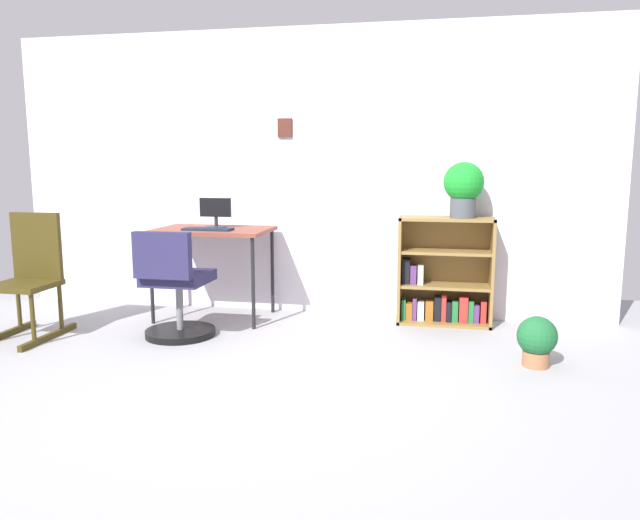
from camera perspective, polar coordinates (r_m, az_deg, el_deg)
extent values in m
plane|color=#999A9D|center=(3.41, -9.97, -13.15)|extent=(6.24, 6.24, 0.00)
cube|color=silver|center=(5.21, -1.67, 8.23)|extent=(5.20, 0.10, 2.40)
cube|color=#4D241B|center=(5.19, -3.35, 12.42)|extent=(0.12, 0.02, 0.16)
cube|color=brown|center=(5.04, -10.14, 2.79)|extent=(0.93, 0.63, 0.03)
cylinder|color=black|center=(5.02, -15.71, -1.79)|extent=(0.03, 0.03, 0.73)
cylinder|color=black|center=(4.70, -6.37, -2.24)|extent=(0.03, 0.03, 0.73)
cylinder|color=black|center=(5.50, -13.13, -0.75)|extent=(0.03, 0.03, 0.73)
cylinder|color=black|center=(5.21, -4.54, -1.08)|extent=(0.03, 0.03, 0.73)
cylinder|color=#262628|center=(5.11, -9.81, 3.13)|extent=(0.17, 0.17, 0.01)
cylinder|color=#262628|center=(5.11, -9.82, 3.64)|extent=(0.03, 0.03, 0.08)
cube|color=black|center=(5.09, -9.90, 4.94)|extent=(0.27, 0.02, 0.16)
cube|color=#1A2332|center=(4.91, -10.60, 2.90)|extent=(0.40, 0.15, 0.02)
cylinder|color=black|center=(4.68, -13.10, -6.71)|extent=(0.52, 0.52, 0.05)
cylinder|color=slate|center=(4.63, -13.19, -4.30)|extent=(0.05, 0.05, 0.36)
cube|color=#272449|center=(4.59, -13.29, -1.65)|extent=(0.44, 0.44, 0.08)
cube|color=#272449|center=(4.33, -14.76, 0.42)|extent=(0.42, 0.07, 0.33)
cube|color=#3F3411|center=(5.11, -27.64, -6.23)|extent=(0.04, 0.64, 0.04)
cube|color=#3F3411|center=(4.90, -24.34, -6.64)|extent=(0.04, 0.64, 0.04)
cylinder|color=#3F3411|center=(4.73, -25.61, -4.90)|extent=(0.03, 0.03, 0.34)
cylinder|color=#3F3411|center=(5.19, -26.69, -3.78)|extent=(0.03, 0.03, 0.34)
cylinder|color=#3F3411|center=(4.98, -23.41, -4.07)|extent=(0.03, 0.03, 0.34)
cube|color=#3F3411|center=(4.92, -26.33, -2.18)|extent=(0.42, 0.40, 0.04)
cube|color=#3F3411|center=(5.02, -25.30, 1.24)|extent=(0.40, 0.04, 0.50)
cube|color=olive|center=(4.93, 7.61, -0.90)|extent=(0.02, 0.30, 0.86)
cube|color=olive|center=(4.94, 15.96, -1.16)|extent=(0.02, 0.30, 0.86)
cube|color=olive|center=(4.87, 11.95, 3.84)|extent=(0.74, 0.30, 0.02)
cube|color=olive|center=(5.01, 11.63, -5.76)|extent=(0.74, 0.30, 0.02)
cube|color=olive|center=(5.06, 11.78, -0.76)|extent=(0.74, 0.02, 0.86)
cube|color=olive|center=(4.95, 11.74, -2.41)|extent=(0.69, 0.28, 0.02)
cube|color=olive|center=(4.90, 11.85, 0.76)|extent=(0.69, 0.28, 0.02)
cube|color=#237238|center=(4.99, 7.97, -4.60)|extent=(0.03, 0.13, 0.17)
cube|color=#99591E|center=(4.99, 8.48, -4.77)|extent=(0.05, 0.12, 0.14)
cube|color=#593372|center=(4.98, 8.99, -4.57)|extent=(0.03, 0.10, 0.18)
cube|color=beige|center=(4.98, 9.55, -4.74)|extent=(0.05, 0.11, 0.15)
cube|color=#99591E|center=(4.98, 10.34, -4.72)|extent=(0.06, 0.10, 0.16)
cube|color=black|center=(4.98, 11.10, -4.52)|extent=(0.05, 0.09, 0.20)
cube|color=#B22D28|center=(4.97, 11.67, -4.44)|extent=(0.04, 0.10, 0.22)
cube|color=black|center=(4.98, 12.13, -4.78)|extent=(0.04, 0.11, 0.16)
cube|color=#237238|center=(4.98, 12.68, -4.74)|extent=(0.05, 0.09, 0.17)
cube|color=#B22D28|center=(4.98, 13.45, -4.53)|extent=(0.07, 0.13, 0.21)
cube|color=#237238|center=(4.99, 14.12, -4.74)|extent=(0.04, 0.10, 0.18)
cube|color=#593372|center=(4.99, 14.61, -4.95)|extent=(0.04, 0.09, 0.14)
cube|color=#B22D28|center=(4.99, 15.23, -4.77)|extent=(0.04, 0.10, 0.18)
cube|color=black|center=(4.92, 8.21, -1.03)|extent=(0.06, 0.12, 0.20)
cube|color=#593372|center=(4.92, 8.88, -1.35)|extent=(0.05, 0.11, 0.15)
cube|color=beige|center=(4.92, 9.54, -1.33)|extent=(0.04, 0.13, 0.16)
cylinder|color=#474C51|center=(4.84, 13.40, 4.83)|extent=(0.20, 0.20, 0.15)
sphere|color=#1B9429|center=(4.83, 13.49, 7.21)|extent=(0.31, 0.31, 0.31)
cylinder|color=#9E6642|center=(4.13, 19.79, -8.81)|extent=(0.17, 0.17, 0.10)
sphere|color=#1D6432|center=(4.09, 19.91, -6.79)|extent=(0.25, 0.25, 0.25)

